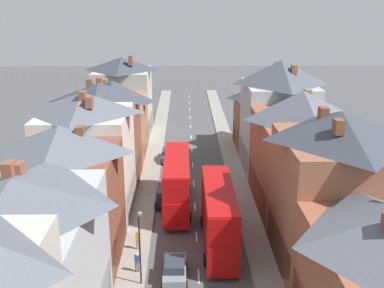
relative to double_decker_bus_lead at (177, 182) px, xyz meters
name	(u,v)px	position (x,y,z in m)	size (l,w,h in m)	color
pavement_left	(150,176)	(-3.29, 8.20, -2.75)	(2.20, 104.00, 0.14)	gray
pavement_right	(236,176)	(6.91, 8.20, -2.75)	(2.20, 104.00, 0.14)	gray
centre_line_dashes	(194,183)	(1.81, 6.20, -2.81)	(0.14, 97.80, 0.01)	silver
terrace_row_left	(73,179)	(-8.38, -6.84, 3.15)	(8.00, 71.28, 14.46)	silver
terrace_row_right	(329,193)	(11.99, -9.33, 2.86)	(8.00, 66.11, 13.33)	#935138
double_decker_bus_lead	(177,182)	(0.00, 0.00, 0.00)	(2.74, 10.80, 5.30)	#B70F0F
double_decker_bus_mid_street	(219,215)	(3.60, -7.27, 0.00)	(2.74, 10.80, 5.30)	#B70F0F
car_near_blue	(169,155)	(-1.29, 13.81, -1.99)	(1.90, 4.12, 1.65)	navy
car_parked_left_a	(175,269)	(0.01, -12.08, -1.99)	(1.90, 3.91, 1.63)	gray
car_parked_right_a	(164,197)	(-1.29, 0.78, -1.96)	(1.90, 3.96, 1.71)	black
car_mid_black	(178,156)	(0.01, 13.08, -1.98)	(1.90, 3.99, 1.66)	silver
pedestrian_mid_right	(137,261)	(-2.87, -11.30, -1.78)	(0.36, 0.22, 1.61)	brown
pedestrian_far_left	(138,240)	(-3.12, -8.06, -1.78)	(0.36, 0.22, 1.61)	gray
street_lamp	(140,245)	(-2.44, -12.66, 0.43)	(0.20, 1.12, 5.50)	black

